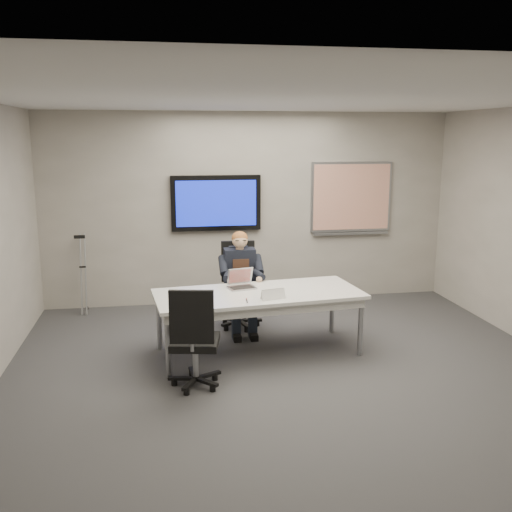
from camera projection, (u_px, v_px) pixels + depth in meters
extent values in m
cube|color=#343436|center=(295.00, 382.00, 5.80)|extent=(6.00, 6.00, 0.02)
cube|color=silver|center=(300.00, 97.00, 5.22)|extent=(6.00, 6.00, 0.02)
cube|color=gray|center=(250.00, 209.00, 8.40)|extent=(6.00, 0.02, 2.80)
cube|color=gray|center=(452.00, 371.00, 2.61)|extent=(6.00, 0.02, 2.80)
cube|color=white|center=(258.00, 294.00, 6.46)|extent=(2.42, 1.21, 0.04)
cube|color=silver|center=(258.00, 300.00, 6.48)|extent=(2.31, 1.11, 0.10)
cylinder|color=#919399|center=(168.00, 346.00, 5.87)|extent=(0.06, 0.06, 0.68)
cylinder|color=#919399|center=(361.00, 327.00, 6.44)|extent=(0.06, 0.06, 0.68)
cylinder|color=#919399|center=(159.00, 321.00, 6.63)|extent=(0.06, 0.06, 0.68)
cylinder|color=#919399|center=(332.00, 306.00, 7.21)|extent=(0.06, 0.06, 0.68)
cube|color=black|center=(216.00, 203.00, 8.25)|extent=(1.30, 0.08, 0.80)
cube|color=navy|center=(216.00, 203.00, 8.21)|extent=(1.16, 0.01, 0.66)
cube|color=#919399|center=(351.00, 197.00, 8.60)|extent=(1.25, 0.04, 1.05)
cube|color=white|center=(352.00, 197.00, 8.58)|extent=(1.18, 0.01, 0.98)
cube|color=#919399|center=(351.00, 233.00, 8.68)|extent=(1.18, 0.05, 0.04)
cylinder|color=#919399|center=(240.00, 305.00, 7.43)|extent=(0.06, 0.06, 0.38)
cube|color=black|center=(239.00, 291.00, 7.39)|extent=(0.51, 0.51, 0.07)
cube|color=black|center=(238.00, 261.00, 7.54)|extent=(0.44, 0.08, 0.55)
cylinder|color=#919399|center=(196.00, 359.00, 5.66)|extent=(0.06, 0.06, 0.36)
cube|color=black|center=(195.00, 342.00, 5.63)|extent=(0.54, 0.54, 0.07)
cube|color=black|center=(192.00, 317.00, 5.34)|extent=(0.42, 0.12, 0.52)
cube|color=black|center=(240.00, 269.00, 7.30)|extent=(0.40, 0.23, 0.54)
cube|color=#3D2519|center=(241.00, 269.00, 7.18)|extent=(0.21, 0.02, 0.26)
sphere|color=#E0B189|center=(240.00, 240.00, 7.19)|extent=(0.20, 0.20, 0.20)
ellipsoid|color=brown|center=(240.00, 238.00, 7.20)|extent=(0.21, 0.21, 0.17)
cube|color=#B0B0B2|center=(242.00, 288.00, 6.61)|extent=(0.35, 0.28, 0.02)
cube|color=black|center=(242.00, 287.00, 6.60)|extent=(0.29, 0.20, 0.00)
cube|color=#B0B0B2|center=(240.00, 276.00, 6.73)|extent=(0.31, 0.14, 0.20)
cube|color=red|center=(240.00, 276.00, 6.72)|extent=(0.27, 0.12, 0.17)
cylinder|color=black|center=(247.00, 300.00, 6.11)|extent=(0.02, 0.15, 0.01)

